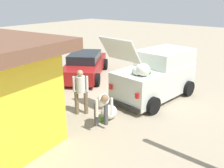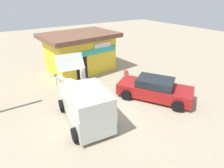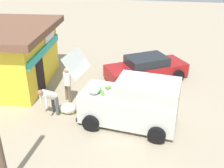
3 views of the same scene
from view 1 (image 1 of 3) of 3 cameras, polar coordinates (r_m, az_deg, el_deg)
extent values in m
plane|color=tan|center=(11.38, 3.37, -2.04)|extent=(60.00, 60.00, 0.00)
cube|color=#2DB7B2|center=(9.04, -22.14, 3.83)|extent=(4.63, 0.52, 0.36)
cube|color=black|center=(8.63, -18.12, -3.06)|extent=(0.90, 0.14, 2.00)
cube|color=silver|center=(10.69, 9.85, 0.73)|extent=(2.17, 4.04, 1.20)
cube|color=silver|center=(11.02, 12.38, 6.16)|extent=(1.92, 2.58, 0.65)
cube|color=black|center=(11.99, 15.42, 6.80)|extent=(1.45, 0.26, 0.50)
cube|color=silver|center=(8.61, 1.77, 7.97)|extent=(1.59, 0.78, 0.85)
ellipsoid|color=silver|center=(9.28, 5.94, 3.10)|extent=(0.44, 0.36, 0.36)
ellipsoid|color=silver|center=(9.20, 7.14, 3.30)|extent=(0.58, 0.48, 0.48)
cylinder|color=#6BB045|center=(9.49, 6.75, 2.67)|extent=(0.27, 0.12, 0.12)
cylinder|color=#58AC39|center=(9.53, 8.23, 2.70)|extent=(0.28, 0.19, 0.12)
cylinder|color=#63983C|center=(9.87, 6.09, 3.45)|extent=(0.26, 0.25, 0.15)
cylinder|color=#53933C|center=(9.51, 5.09, 2.72)|extent=(0.27, 0.25, 0.11)
cube|color=black|center=(9.44, 2.60, -4.94)|extent=(1.62, 0.28, 0.16)
cube|color=red|center=(8.81, 5.78, -2.77)|extent=(0.15, 0.08, 0.20)
cube|color=red|center=(9.65, -0.28, -0.66)|extent=(0.15, 0.08, 0.20)
cylinder|color=black|center=(11.45, 17.32, -0.99)|extent=(0.30, 0.70, 0.67)
cylinder|color=black|center=(12.35, 9.86, 1.11)|extent=(0.30, 0.70, 0.67)
cylinder|color=black|center=(9.35, 9.52, -4.97)|extent=(0.30, 0.70, 0.67)
cylinder|color=black|center=(10.44, 1.36, -2.05)|extent=(0.30, 0.70, 0.67)
cube|color=maroon|center=(13.68, -6.24, 3.90)|extent=(3.81, 4.68, 0.69)
cube|color=#1E2328|center=(13.54, -6.33, 6.25)|extent=(2.41, 2.61, 0.46)
cylinder|color=black|center=(12.58, -11.77, 1.26)|extent=(0.53, 0.67, 0.65)
cylinder|color=black|center=(12.15, -3.44, 0.99)|extent=(0.53, 0.67, 0.65)
cylinder|color=black|center=(15.37, -8.41, 4.77)|extent=(0.53, 0.67, 0.65)
cylinder|color=black|center=(15.02, -1.55, 4.63)|extent=(0.53, 0.67, 0.65)
cylinder|color=#726047|center=(9.27, -6.06, -4.37)|extent=(0.15, 0.15, 0.87)
cylinder|color=#726047|center=(9.29, -8.16, -4.42)|extent=(0.15, 0.15, 0.87)
cylinder|color=silver|center=(9.01, -7.31, -0.08)|extent=(0.48, 0.48, 0.61)
sphere|color=tan|center=(8.88, -7.42, 2.50)|extent=(0.23, 0.23, 0.23)
cylinder|color=silver|center=(9.00, -5.78, 0.05)|extent=(0.09, 0.09, 0.58)
cylinder|color=silver|center=(9.02, -8.83, -0.03)|extent=(0.09, 0.09, 0.58)
cylinder|color=#4C4C51|center=(8.46, -1.41, -6.71)|extent=(0.15, 0.15, 0.87)
cylinder|color=#4C4C51|center=(8.40, -3.69, -6.95)|extent=(0.15, 0.15, 0.87)
cylinder|color=silver|center=(7.95, -2.22, -3.80)|extent=(0.76, 0.70, 0.61)
sphere|color=#8C6647|center=(7.54, -1.66, -3.29)|extent=(0.23, 0.23, 0.23)
cylinder|color=silver|center=(7.82, -0.07, -5.23)|extent=(0.09, 0.09, 0.58)
cylinder|color=silver|center=(7.72, -3.54, -5.59)|extent=(0.09, 0.09, 0.58)
ellipsoid|color=silver|center=(8.97, -0.69, -6.49)|extent=(0.76, 0.87, 0.48)
cylinder|color=#52AD31|center=(9.27, -1.74, -6.73)|extent=(0.35, 0.32, 0.15)
cylinder|color=#71A934|center=(9.25, -0.08, -6.79)|extent=(0.33, 0.19, 0.14)
cylinder|color=#53A73D|center=(9.08, -2.09, -7.47)|extent=(0.24, 0.28, 0.10)
cylinder|color=#56B333|center=(8.81, -1.88, -8.20)|extent=(0.31, 0.29, 0.15)
cylinder|color=#BF3F33|center=(12.15, -22.34, -1.29)|extent=(0.33, 0.33, 0.32)
camera|label=2|loc=(16.32, 35.23, 22.22)|focal=29.07mm
camera|label=3|loc=(11.29, 68.62, 19.90)|focal=43.67mm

